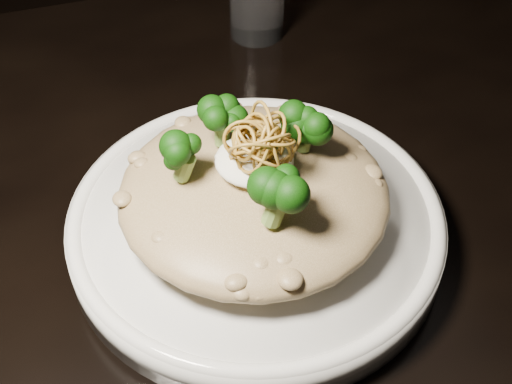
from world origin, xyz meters
TOP-DOWN VIEW (x-y plane):
  - table at (0.00, 0.00)m, footprint 1.10×0.80m
  - plate at (0.00, -0.03)m, footprint 0.30×0.30m
  - risotto at (-0.00, -0.03)m, footprint 0.21×0.21m
  - broccoli at (-0.00, -0.04)m, footprint 0.12×0.12m
  - cheese at (-0.00, -0.03)m, footprint 0.06×0.06m
  - shallots at (0.00, -0.04)m, footprint 0.06×0.06m

SIDE VIEW (x-z plane):
  - table at x=0.00m, z-range 0.29..1.04m
  - plate at x=0.00m, z-range 0.75..0.78m
  - risotto at x=0.00m, z-range 0.78..0.83m
  - cheese at x=0.00m, z-range 0.83..0.84m
  - broccoli at x=0.00m, z-range 0.83..0.87m
  - shallots at x=0.00m, z-range 0.84..0.88m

